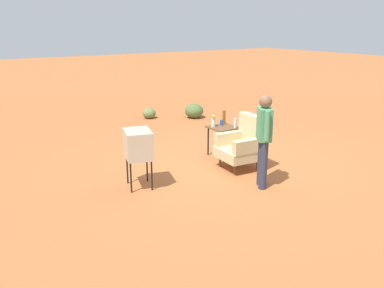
% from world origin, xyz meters
% --- Properties ---
extents(ground_plane, '(60.00, 60.00, 0.00)m').
position_xyz_m(ground_plane, '(0.00, 0.00, 0.00)').
color(ground_plane, '#AD6033').
extents(armchair, '(0.84, 0.85, 1.06)m').
position_xyz_m(armchair, '(0.26, 0.08, 0.50)').
color(armchair, brown).
rests_on(armchair, ground).
extents(side_table, '(0.56, 0.56, 0.65)m').
position_xyz_m(side_table, '(-0.57, 0.21, 0.55)').
color(side_table, black).
rests_on(side_table, ground).
extents(tv_on_stand, '(0.70, 0.60, 1.03)m').
position_xyz_m(tv_on_stand, '(0.00, -2.09, 0.78)').
color(tv_on_stand, black).
rests_on(tv_on_stand, ground).
extents(person_standing, '(0.49, 0.38, 1.64)m').
position_xyz_m(person_standing, '(1.20, -0.29, 0.94)').
color(person_standing, '#2D3347').
rests_on(person_standing, ground).
extents(soda_can_blue, '(0.07, 0.07, 0.12)m').
position_xyz_m(soda_can_blue, '(-0.70, 0.27, 0.71)').
color(soda_can_blue, blue).
rests_on(soda_can_blue, side_table).
extents(bottle_short_clear, '(0.06, 0.06, 0.20)m').
position_xyz_m(bottle_short_clear, '(-0.36, 0.37, 0.75)').
color(bottle_short_clear, silver).
rests_on(bottle_short_clear, side_table).
extents(bottle_tall_amber, '(0.07, 0.07, 0.30)m').
position_xyz_m(bottle_tall_amber, '(-0.79, 0.40, 0.80)').
color(bottle_tall_amber, brown).
rests_on(bottle_tall_amber, side_table).
extents(flower_vase, '(0.15, 0.10, 0.27)m').
position_xyz_m(flower_vase, '(-0.69, 0.04, 0.80)').
color(flower_vase, silver).
rests_on(flower_vase, side_table).
extents(shrub_near, '(0.56, 0.56, 0.44)m').
position_xyz_m(shrub_near, '(-3.99, 1.78, 0.22)').
color(shrub_near, '#516B38').
rests_on(shrub_near, ground).
extents(shrub_mid, '(0.41, 0.41, 0.31)m').
position_xyz_m(shrub_mid, '(-4.70, 0.60, 0.16)').
color(shrub_mid, olive).
rests_on(shrub_mid, ground).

